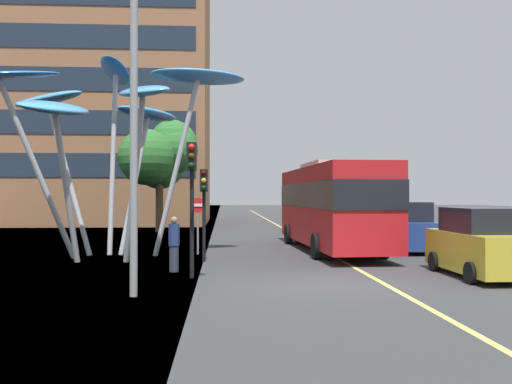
# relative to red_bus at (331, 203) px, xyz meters

# --- Properties ---
(ground) EXTENTS (120.00, 240.00, 0.10)m
(ground) POSITION_rel_red_bus_xyz_m (-2.49, -8.82, -2.11)
(ground) COLOR #38383A
(red_bus) EXTENTS (3.14, 11.18, 3.77)m
(red_bus) POSITION_rel_red_bus_xyz_m (0.00, 0.00, 0.00)
(red_bus) COLOR red
(red_bus) RESTS_ON ground
(leaf_sculpture) EXTENTS (11.38, 8.90, 8.21)m
(leaf_sculpture) POSITION_rel_red_bus_xyz_m (-9.21, -1.65, 3.92)
(leaf_sculpture) COLOR #9EA0A5
(leaf_sculpture) RESTS_ON ground
(traffic_light_kerb_near) EXTENTS (0.28, 0.42, 3.87)m
(traffic_light_kerb_near) POSITION_rel_red_bus_xyz_m (-5.48, -7.44, 0.74)
(traffic_light_kerb_near) COLOR black
(traffic_light_kerb_near) RESTS_ON ground
(traffic_light_kerb_far) EXTENTS (0.28, 0.42, 3.29)m
(traffic_light_kerb_far) POSITION_rel_red_bus_xyz_m (-5.27, -3.61, 0.33)
(traffic_light_kerb_far) COLOR black
(traffic_light_kerb_far) RESTS_ON ground
(car_parked_near) EXTENTS (2.00, 4.10, 2.01)m
(car_parked_near) POSITION_rel_red_bus_xyz_m (2.91, -7.65, -1.12)
(car_parked_near) COLOR gold
(car_parked_near) RESTS_ON ground
(car_parked_mid) EXTENTS (2.08, 3.95, 2.09)m
(car_parked_mid) POSITION_rel_red_bus_xyz_m (3.03, -0.48, -1.09)
(car_parked_mid) COLOR navy
(car_parked_mid) RESTS_ON ground
(car_parked_far) EXTENTS (2.04, 4.02, 2.00)m
(car_parked_far) POSITION_rel_red_bus_xyz_m (3.13, 5.09, -1.11)
(car_parked_far) COLOR #2D5138
(car_parked_far) RESTS_ON ground
(car_side_street) EXTENTS (1.99, 4.12, 2.28)m
(car_side_street) POSITION_rel_red_bus_xyz_m (2.97, 12.33, -1.00)
(car_side_street) COLOR black
(car_side_street) RESTS_ON ground
(car_far_side) EXTENTS (2.06, 4.46, 2.16)m
(car_far_side) POSITION_rel_red_bus_xyz_m (2.66, 17.96, -1.06)
(car_far_side) COLOR silver
(car_far_side) RESTS_ON ground
(street_lamp) EXTENTS (1.82, 0.44, 7.62)m
(street_lamp) POSITION_rel_red_bus_xyz_m (-6.26, -10.13, 2.81)
(street_lamp) COLOR gray
(street_lamp) RESTS_ON ground
(tree_pavement_near) EXTENTS (4.92, 5.23, 7.31)m
(tree_pavement_near) POSITION_rel_red_bus_xyz_m (-8.47, 12.42, 3.02)
(tree_pavement_near) COLOR brown
(tree_pavement_near) RESTS_ON ground
(pedestrian) EXTENTS (0.34, 0.34, 1.71)m
(pedestrian) POSITION_rel_red_bus_xyz_m (-6.10, -6.05, -1.20)
(pedestrian) COLOR #2D3342
(pedestrian) RESTS_ON ground
(no_entry_sign) EXTENTS (0.60, 0.12, 2.27)m
(no_entry_sign) POSITION_rel_red_bus_xyz_m (-5.60, -1.10, -0.54)
(no_entry_sign) COLOR gray
(no_entry_sign) RESTS_ON ground
(backdrop_building) EXTENTS (22.27, 14.45, 25.32)m
(backdrop_building) POSITION_rel_red_bus_xyz_m (-17.09, 24.83, 10.60)
(backdrop_building) COLOR #8E6042
(backdrop_building) RESTS_ON ground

